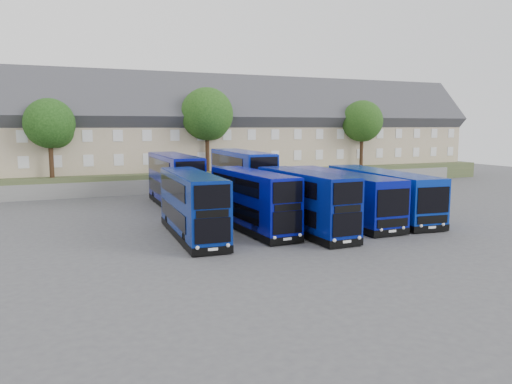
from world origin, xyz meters
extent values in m
plane|color=#48484D|center=(0.00, 0.00, 0.00)|extent=(120.00, 120.00, 0.00)
cube|color=slate|center=(0.00, 24.00, 0.75)|extent=(70.00, 0.40, 1.50)
cube|color=#445630|center=(0.00, 34.00, 1.00)|extent=(80.00, 20.00, 2.00)
cube|color=tan|center=(-18.00, 30.00, 5.00)|extent=(6.00, 8.00, 6.00)
cube|color=#333338|center=(-18.00, 30.00, 8.00)|extent=(6.00, 10.40, 10.40)
cube|color=brown|center=(-16.50, 30.00, 11.84)|extent=(0.60, 0.90, 1.40)
cube|color=tan|center=(-12.00, 30.00, 5.00)|extent=(6.00, 8.00, 6.00)
cube|color=#333338|center=(-12.00, 30.00, 8.00)|extent=(6.00, 10.40, 10.40)
cube|color=brown|center=(-10.50, 30.00, 11.84)|extent=(0.60, 0.90, 1.40)
cube|color=tan|center=(-6.00, 30.00, 5.00)|extent=(6.00, 8.00, 6.00)
cube|color=#333338|center=(-6.00, 30.00, 8.00)|extent=(6.00, 10.40, 10.40)
cube|color=brown|center=(-4.50, 30.00, 11.84)|extent=(0.60, 0.90, 1.40)
cube|color=tan|center=(0.00, 30.00, 5.00)|extent=(6.00, 8.00, 6.00)
cube|color=#333338|center=(0.00, 30.00, 8.00)|extent=(6.00, 10.40, 10.40)
cube|color=brown|center=(1.50, 30.00, 11.84)|extent=(0.60, 0.90, 1.40)
cube|color=tan|center=(6.00, 30.00, 5.00)|extent=(6.00, 8.00, 6.00)
cube|color=#333338|center=(6.00, 30.00, 8.00)|extent=(6.00, 10.40, 10.40)
cube|color=brown|center=(7.50, 30.00, 11.84)|extent=(0.60, 0.90, 1.40)
cube|color=tan|center=(12.00, 30.00, 5.00)|extent=(6.00, 8.00, 6.00)
cube|color=#333338|center=(12.00, 30.00, 8.00)|extent=(6.00, 10.40, 10.40)
cube|color=brown|center=(13.50, 30.00, 11.84)|extent=(0.60, 0.90, 1.40)
cube|color=tan|center=(18.00, 30.00, 5.00)|extent=(6.00, 8.00, 6.00)
cube|color=#333338|center=(18.00, 30.00, 8.00)|extent=(6.00, 10.40, 10.40)
cube|color=brown|center=(19.50, 30.00, 11.84)|extent=(0.60, 0.90, 1.40)
cube|color=tan|center=(24.00, 30.00, 5.00)|extent=(6.00, 8.00, 6.00)
cube|color=#333338|center=(24.00, 30.00, 8.00)|extent=(6.00, 10.40, 10.40)
cube|color=brown|center=(25.50, 30.00, 11.84)|extent=(0.60, 0.90, 1.40)
cube|color=tan|center=(30.00, 30.00, 5.00)|extent=(6.00, 8.00, 6.00)
cube|color=#333338|center=(30.00, 30.00, 8.00)|extent=(6.00, 10.40, 10.40)
cube|color=brown|center=(31.50, 30.00, 11.84)|extent=(0.60, 0.90, 1.40)
cube|color=tan|center=(36.00, 30.00, 5.00)|extent=(6.00, 8.00, 6.00)
cube|color=#333338|center=(36.00, 30.00, 8.00)|extent=(6.00, 10.40, 10.40)
cube|color=brown|center=(37.50, 30.00, 11.84)|extent=(0.60, 0.90, 1.40)
cube|color=navy|center=(-6.29, 2.78, 2.19)|extent=(2.91, 10.20, 3.68)
cube|color=black|center=(-6.29, 2.78, 0.30)|extent=(2.95, 10.24, 0.45)
cube|color=black|center=(-6.60, -2.28, 1.42)|extent=(1.99, 0.18, 1.37)
cube|color=black|center=(-6.60, -2.28, 3.25)|extent=(1.99, 0.18, 1.28)
cylinder|color=black|center=(-7.46, 0.00, 0.50)|extent=(0.36, 1.02, 1.00)
cube|color=#080E94|center=(-1.95, 3.30, 2.14)|extent=(2.56, 9.90, 3.58)
cube|color=black|center=(-1.95, 3.30, 0.30)|extent=(2.60, 9.94, 0.45)
cube|color=black|center=(-1.79, -1.64, 1.38)|extent=(1.93, 0.12, 1.34)
cube|color=black|center=(-1.79, -1.64, 3.17)|extent=(1.93, 0.12, 1.25)
cylinder|color=black|center=(-2.83, 0.55, 0.50)|extent=(0.33, 1.01, 1.00)
cube|color=navy|center=(0.97, 1.38, 2.16)|extent=(2.39, 9.97, 3.63)
cube|color=black|center=(0.97, 1.38, 0.30)|extent=(2.43, 10.01, 0.45)
cube|color=black|center=(1.04, -3.61, 1.40)|extent=(1.96, 0.09, 1.36)
cube|color=black|center=(1.04, -3.61, 3.21)|extent=(1.96, 0.09, 1.26)
cylinder|color=black|center=(0.03, -1.40, 0.50)|extent=(0.31, 1.00, 1.00)
cube|color=#070D82|center=(-4.34, 15.03, 2.42)|extent=(2.85, 11.29, 4.14)
cube|color=black|center=(-4.34, 15.03, 0.30)|extent=(2.89, 11.33, 0.45)
cube|color=black|center=(-4.49, 9.39, 1.58)|extent=(2.25, 0.12, 1.53)
cube|color=black|center=(-4.49, 9.39, 3.62)|extent=(2.25, 0.12, 1.43)
cylinder|color=black|center=(-5.56, 11.65, 0.50)|extent=(0.33, 1.01, 1.00)
cube|color=#0820A3|center=(2.04, 15.37, 2.51)|extent=(3.30, 11.79, 4.31)
cube|color=black|center=(2.04, 15.37, 0.30)|extent=(3.34, 11.83, 0.45)
cube|color=black|center=(1.71, 9.52, 1.64)|extent=(2.35, 0.19, 1.59)
cube|color=black|center=(1.71, 9.52, 3.76)|extent=(2.35, 0.19, 1.48)
cylinder|color=black|center=(0.66, 11.81, 0.50)|extent=(0.36, 1.02, 1.00)
cube|color=#071091|center=(5.40, 4.23, 1.96)|extent=(2.93, 13.03, 3.22)
cube|color=black|center=(5.40, 4.23, 0.30)|extent=(2.97, 13.07, 0.45)
cube|color=black|center=(5.29, -2.30, 2.22)|extent=(2.41, 0.10, 1.73)
cylinder|color=black|center=(4.13, -0.05, 0.50)|extent=(0.32, 1.01, 1.00)
cube|color=#082BA2|center=(9.12, 4.08, 1.95)|extent=(4.01, 13.10, 3.19)
cube|color=black|center=(9.12, 4.08, 0.30)|extent=(4.05, 13.14, 0.45)
cube|color=black|center=(8.45, -2.36, 2.20)|extent=(2.38, 0.31, 1.72)
cylinder|color=black|center=(7.49, -0.02, 0.50)|extent=(0.40, 1.03, 1.00)
cylinder|color=#382314|center=(-14.00, 25.00, 3.88)|extent=(0.44, 0.44, 3.75)
sphere|color=#15340E|center=(-14.00, 25.00, 7.25)|extent=(4.80, 4.80, 4.80)
sphere|color=#15340E|center=(-13.40, 25.40, 6.50)|extent=(3.30, 3.30, 3.30)
cylinder|color=#382314|center=(2.00, 25.50, 4.25)|extent=(0.44, 0.44, 4.50)
sphere|color=#193D10|center=(2.00, 25.50, 8.30)|extent=(5.76, 5.76, 5.76)
sphere|color=#193D10|center=(2.60, 25.90, 7.40)|extent=(3.96, 3.96, 3.96)
cylinder|color=#382314|center=(22.00, 25.00, 4.00)|extent=(0.44, 0.44, 4.00)
sphere|color=#1A3F11|center=(22.00, 25.00, 7.60)|extent=(5.12, 5.12, 5.12)
sphere|color=#1A3F11|center=(22.60, 25.40, 6.80)|extent=(3.52, 3.52, 3.52)
cylinder|color=#382314|center=(28.00, 32.00, 4.12)|extent=(0.44, 0.44, 4.25)
sphere|color=#1D3A10|center=(28.00, 32.00, 7.95)|extent=(5.44, 5.44, 5.44)
sphere|color=#1D3A10|center=(28.60, 32.40, 7.10)|extent=(3.74, 3.74, 3.74)
camera|label=1|loc=(-14.79, -27.25, 6.98)|focal=35.00mm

